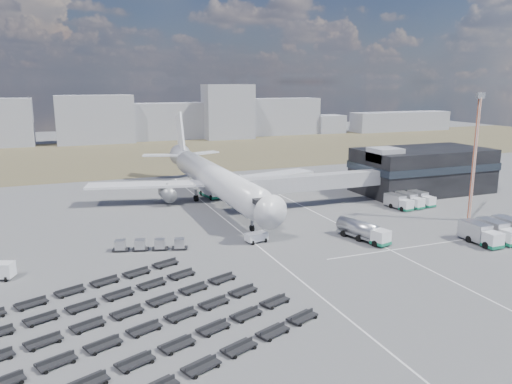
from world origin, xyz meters
name	(u,v)px	position (x,y,z in m)	size (l,w,h in m)	color
ground	(273,247)	(0.00, 0.00, 0.00)	(420.00, 420.00, 0.00)	#565659
grass_strip	(150,154)	(0.00, 110.00, 0.01)	(420.00, 90.00, 0.01)	brown
lane_markings	(319,235)	(9.77, 3.00, 0.01)	(47.12, 110.00, 0.01)	silver
terminal	(422,169)	(47.77, 23.96, 5.25)	(30.40, 16.40, 11.00)	black
jet_bridge	(305,183)	(15.90, 20.42, 5.05)	(30.30, 3.80, 7.05)	#939399
airliner	(212,177)	(0.00, 32.38, 5.29)	(51.59, 64.53, 17.62)	white
skyline	(82,122)	(-20.15, 151.77, 8.89)	(323.79, 21.23, 23.89)	#8F919D
fuel_tanker	(363,231)	(14.84, -2.18, 1.55)	(4.91, 9.91, 3.11)	white
pushback_tug	(256,238)	(-1.53, 3.11, 0.76)	(3.41, 1.92, 1.52)	white
catering_truck	(211,190)	(0.82, 36.34, 1.63)	(3.87, 7.31, 3.19)	white
service_trucks_near	(497,231)	(34.60, -10.49, 1.60)	(9.70, 7.35, 2.94)	white
service_trucks_far	(410,200)	(36.07, 13.03, 1.39)	(9.17, 7.40, 2.56)	white
uld_row	(150,244)	(-17.93, 5.37, 0.93)	(11.17, 4.54, 1.55)	black
baggage_dollies	(135,322)	(-23.61, -17.98, 0.41)	(36.89, 34.70, 0.82)	black
floodlight_mast	(474,158)	(39.43, 0.45, 11.63)	(2.22, 1.79, 23.20)	#B5421C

